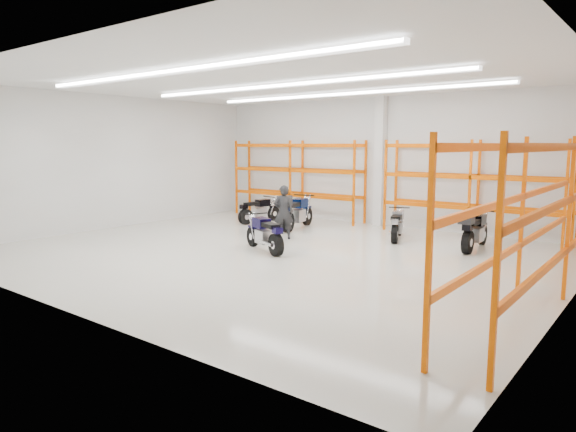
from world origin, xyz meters
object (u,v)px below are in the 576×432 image
Objects in this scene: motorcycle_back_d at (474,231)px; motorcycle_back_b at (295,212)px; standing_man at (284,212)px; motorcycle_back_a at (258,211)px; structural_column at (380,162)px; motorcycle_main at (265,235)px; motorcycle_back_c at (397,225)px.

motorcycle_back_b is at bearing -178.04° from motorcycle_back_d.
motorcycle_back_d is 5.43m from standing_man.
motorcycle_back_a is 4.71m from structural_column.
motorcycle_back_b is at bearing -10.31° from motorcycle_back_a.
motorcycle_back_b is (-1.54, 3.38, 0.13)m from motorcycle_main.
structural_column reaches higher than standing_man.
motorcycle_back_a is 5.52m from motorcycle_back_c.
motorcycle_back_c is at bearing -51.24° from structural_column.
standing_man is at bearing -64.47° from motorcycle_back_b.
motorcycle_back_b is 5.89m from motorcycle_back_d.
motorcycle_back_b reaches higher than motorcycle_main.
motorcycle_back_b reaches higher than motorcycle_back_d.
motorcycle_back_d is 1.33× the size of standing_man.
motorcycle_back_a is 1.17× the size of standing_man.
motorcycle_main is 1.97m from standing_man.
motorcycle_back_c is at bearing 174.70° from standing_man.
motorcycle_back_c is (2.02, 3.74, -0.02)m from motorcycle_main.
structural_column reaches higher than motorcycle_back_d.
motorcycle_back_c is 0.84× the size of motorcycle_back_d.
structural_column is at bearing 30.35° from motorcycle_back_a.
motorcycle_back_a is 0.87× the size of motorcycle_back_d.
motorcycle_back_d is (2.33, -0.16, 0.10)m from motorcycle_back_c.
motorcycle_back_b is (1.97, -0.36, 0.14)m from motorcycle_back_a.
motorcycle_back_c is at bearing 0.04° from motorcycle_back_a.
motorcycle_main is 1.03× the size of motorcycle_back_c.
motorcycle_back_a is 0.42× the size of structural_column.
motorcycle_back_d is (5.88, 0.20, -0.05)m from motorcycle_back_b.
motorcycle_back_a is 3.38m from standing_man.
motorcycle_back_b is 1.44× the size of standing_man.
motorcycle_back_a is at bearing -179.96° from motorcycle_back_c.
structural_column reaches higher than motorcycle_back_c.
structural_column is at bearing 150.07° from motorcycle_back_d.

